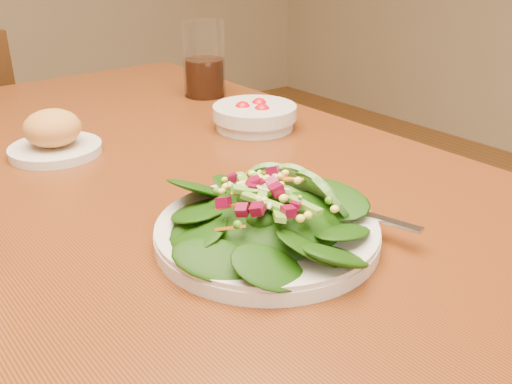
# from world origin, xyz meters

# --- Properties ---
(dining_table) EXTENTS (0.90, 1.40, 0.75)m
(dining_table) POSITION_xyz_m (0.00, 0.00, 0.65)
(dining_table) COLOR #623016
(dining_table) RESTS_ON ground_plane
(salad_plate) EXTENTS (0.26, 0.26, 0.07)m
(salad_plate) POSITION_xyz_m (0.05, -0.23, 0.78)
(salad_plate) COLOR silver
(salad_plate) RESTS_ON dining_table
(bread_plate) EXTENTS (0.14, 0.14, 0.07)m
(bread_plate) POSITION_xyz_m (-0.05, 0.20, 0.78)
(bread_plate) COLOR silver
(bread_plate) RESTS_ON dining_table
(tomato_bowl) EXTENTS (0.15, 0.15, 0.05)m
(tomato_bowl) POSITION_xyz_m (0.28, 0.10, 0.77)
(tomato_bowl) COLOR silver
(tomato_bowl) RESTS_ON dining_table
(drinking_glass) EXTENTS (0.09, 0.09, 0.16)m
(drinking_glass) POSITION_xyz_m (0.34, 0.34, 0.82)
(drinking_glass) COLOR silver
(drinking_glass) RESTS_ON dining_table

